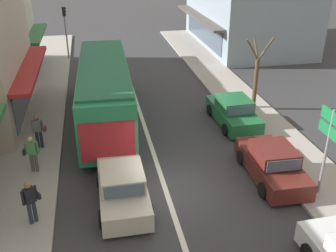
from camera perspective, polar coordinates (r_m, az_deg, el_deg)
ground_plane at (r=15.76m, az=-0.33°, el=-9.32°), size 140.00×140.00×0.00m
lane_centre_line at (r=19.12m, az=-2.60°, el=-2.52°), size 0.20×28.00×0.01m
sidewalk_left at (r=21.18m, az=-21.98°, el=-1.35°), size 5.20×44.00×0.14m
kerb_right at (r=22.44m, az=12.43°, el=1.51°), size 2.80×44.00×0.12m
city_bus at (r=20.94m, az=-9.19°, el=5.40°), size 2.98×10.93×3.23m
sedan_behind_bus_near at (r=14.86m, az=-6.61°, el=-8.84°), size 1.91×4.21×1.47m
parked_sedan_kerb_second at (r=16.74m, az=14.85°, el=-5.31°), size 1.96×4.23×1.47m
parked_sedan_kerb_third at (r=21.15m, az=9.43°, el=2.02°), size 1.98×4.24×1.47m
traffic_light_downstreet at (r=32.73m, az=-14.68°, el=14.06°), size 0.33×0.24×4.20m
directional_road_sign at (r=15.28m, az=22.47°, el=-0.91°), size 0.10×1.40×3.60m
street_tree_right at (r=22.79m, az=12.67°, el=6.91°), size 1.62×1.53×4.15m
pedestrian_with_handbag_near at (r=14.23m, az=-19.32°, el=-10.08°), size 0.59×0.52×1.63m
pedestrian_browsing_midblock at (r=19.01m, az=-18.32°, el=-0.48°), size 0.66×0.27×1.63m
pedestrian_far_walker at (r=17.15m, az=-19.14°, el=-3.56°), size 0.66×0.29×1.63m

